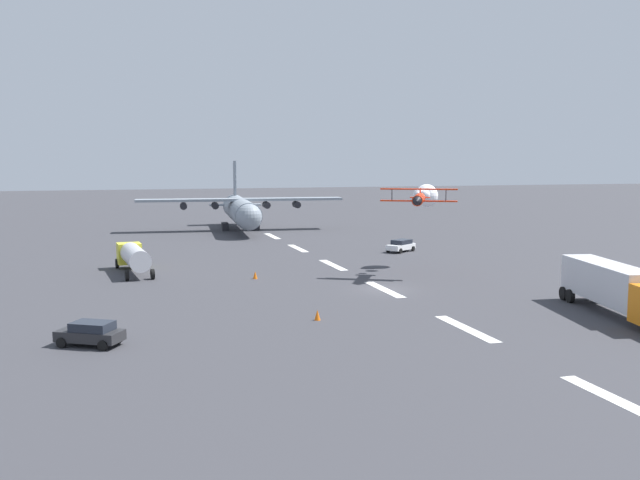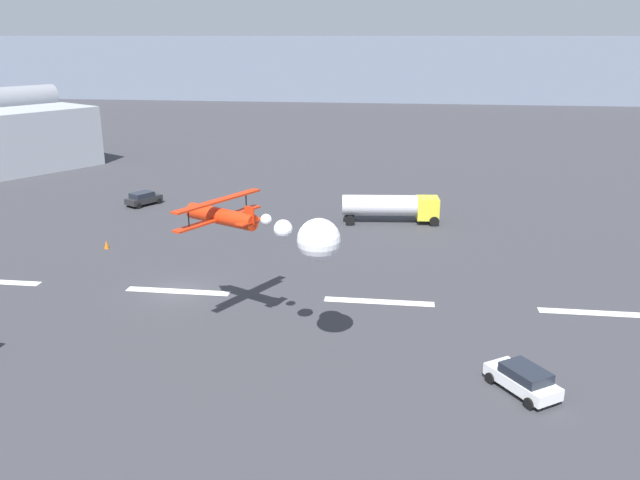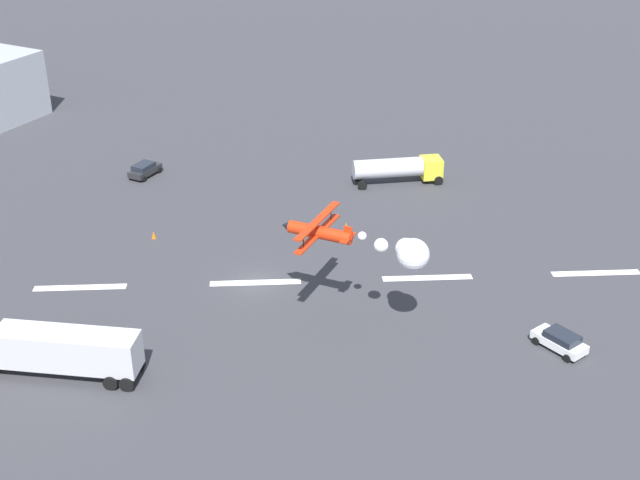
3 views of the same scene
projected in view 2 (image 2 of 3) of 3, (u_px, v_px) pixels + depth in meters
The scene contains 11 objects.
ground_plane at pixel (178, 291), 49.27m from camera, with size 440.00×440.00×0.00m, color #38383D.
runway_stripe_4 at pixel (178, 291), 49.27m from camera, with size 8.00×0.90×0.01m, color white.
runway_stripe_5 at pixel (379, 302), 47.34m from camera, with size 8.00×0.90×0.01m, color white.
runway_stripe_6 at pixel (597, 313), 45.42m from camera, with size 8.00×0.90×0.01m, color white.
mountain_ridge_distant at pixel (351, 69), 189.00m from camera, with size 396.00×16.00×17.99m, color slate.
stunt_biplane_red at pixel (288, 231), 37.82m from camera, with size 11.14×8.73×2.48m.
fuel_tanker_truck at pixel (392, 206), 66.70m from camera, with size 10.03×3.63×2.90m.
followme_car_yellow at pixel (523, 379), 35.15m from camera, with size 3.90×4.49×1.52m.
airport_staff_sedan at pixel (143, 198), 73.84m from camera, with size 3.59×4.40×1.52m.
traffic_cone_near at pixel (106, 245), 58.98m from camera, with size 0.44×0.44×0.75m, color orange.
traffic_cone_far at pixel (312, 250), 57.41m from camera, with size 0.44×0.44×0.75m, color orange.
Camera 2 is at (16.78, -43.94, 18.64)m, focal length 36.45 mm.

